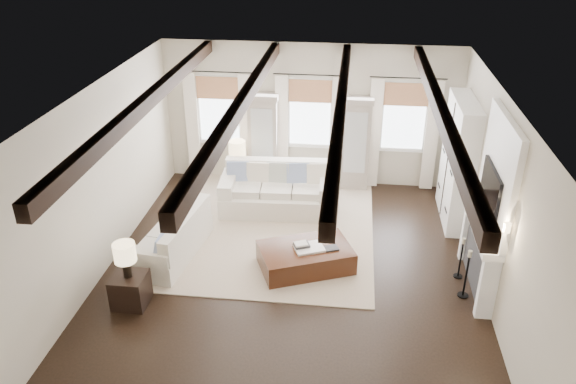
# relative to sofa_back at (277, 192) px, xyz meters

# --- Properties ---
(ground) EXTENTS (7.50, 7.50, 0.00)m
(ground) POSITION_rel_sofa_back_xyz_m (0.54, -2.28, -0.41)
(ground) COLOR black
(ground) RESTS_ON ground
(room_shell) EXTENTS (6.54, 7.54, 3.22)m
(room_shell) POSITION_rel_sofa_back_xyz_m (1.29, -1.39, 1.48)
(room_shell) COLOR beige
(room_shell) RESTS_ON ground
(area_rug) EXTENTS (4.16, 4.70, 0.02)m
(area_rug) POSITION_rel_sofa_back_xyz_m (-0.09, -0.82, -0.40)
(area_rug) COLOR #B8A691
(area_rug) RESTS_ON ground
(sofa_back) EXTENTS (2.39, 1.19, 1.00)m
(sofa_back) POSITION_rel_sofa_back_xyz_m (0.00, 0.00, 0.00)
(sofa_back) COLOR silver
(sofa_back) RESTS_ON ground
(sofa_left) EXTENTS (1.14, 2.06, 0.84)m
(sofa_left) POSITION_rel_sofa_back_xyz_m (-1.65, -1.98, -0.07)
(sofa_left) COLOR silver
(sofa_left) RESTS_ON ground
(ottoman) EXTENTS (1.83, 1.51, 0.41)m
(ottoman) POSITION_rel_sofa_back_xyz_m (0.78, -2.10, -0.20)
(ottoman) COLOR black
(ottoman) RESTS_ON ground
(tray) EXTENTS (0.61, 0.54, 0.04)m
(tray) POSITION_rel_sofa_back_xyz_m (0.85, -2.13, 0.03)
(tray) COLOR white
(tray) RESTS_ON ottoman
(book_lower) EXTENTS (0.32, 0.28, 0.04)m
(book_lower) POSITION_rel_sofa_back_xyz_m (0.72, -2.12, 0.07)
(book_lower) COLOR #262628
(book_lower) RESTS_ON tray
(book_upper) EXTENTS (0.27, 0.24, 0.03)m
(book_upper) POSITION_rel_sofa_back_xyz_m (0.70, -2.14, 0.10)
(book_upper) COLOR beige
(book_upper) RESTS_ON book_lower
(book_loose) EXTENTS (0.29, 0.26, 0.03)m
(book_loose) POSITION_rel_sofa_back_xyz_m (1.23, -2.09, 0.02)
(book_loose) COLOR #262628
(book_loose) RESTS_ON ottoman
(side_table_front) EXTENTS (0.53, 0.53, 0.53)m
(side_table_front) POSITION_rel_sofa_back_xyz_m (-1.91, -3.44, -0.14)
(side_table_front) COLOR black
(side_table_front) RESTS_ON ground
(lamp_front) EXTENTS (0.35, 0.35, 0.60)m
(lamp_front) POSITION_rel_sofa_back_xyz_m (-1.91, -3.44, 0.53)
(lamp_front) COLOR black
(lamp_front) RESTS_ON side_table_front
(side_table_back) EXTENTS (0.41, 0.41, 0.61)m
(side_table_back) POSITION_rel_sofa_back_xyz_m (-0.96, 0.64, -0.10)
(side_table_back) COLOR black
(side_table_back) RESTS_ON ground
(lamp_back) EXTENTS (0.37, 0.37, 0.63)m
(lamp_back) POSITION_rel_sofa_back_xyz_m (-0.96, 0.64, 0.63)
(lamp_back) COLOR black
(lamp_back) RESTS_ON side_table_back
(candlestick_near) EXTENTS (0.18, 0.18, 0.88)m
(candlestick_near) POSITION_rel_sofa_back_xyz_m (3.44, -2.61, -0.04)
(candlestick_near) COLOR black
(candlestick_near) RESTS_ON ground
(candlestick_far) EXTENTS (0.16, 0.16, 0.78)m
(candlestick_far) POSITION_rel_sofa_back_xyz_m (3.44, -2.07, -0.08)
(candlestick_far) COLOR black
(candlestick_far) RESTS_ON ground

